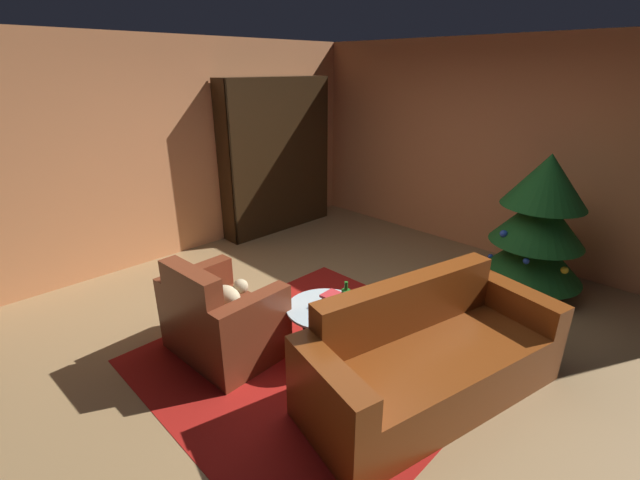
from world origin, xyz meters
name	(u,v)px	position (x,y,z in m)	size (l,w,h in m)	color
ground_plane	(340,327)	(0.00, 0.00, 0.00)	(6.62, 6.62, 0.00)	#99764B
wall_back	(492,150)	(0.00, 2.79, 1.33)	(5.58, 0.06, 2.65)	#D78450
wall_left	(180,150)	(-2.76, 0.00, 1.33)	(0.06, 5.63, 2.65)	#D78450
area_rug	(320,357)	(0.19, -0.46, 0.00)	(2.46, 2.59, 0.01)	#A11712
bookshelf_unit	(282,157)	(-2.53, 1.47, 1.07)	(0.32, 1.79, 2.17)	black
armchair_red	(221,320)	(-0.46, -0.99, 0.31)	(0.96, 0.74, 0.88)	brown
couch_red	(428,360)	(1.05, -0.19, 0.30)	(1.23, 2.12, 0.85)	brown
coffee_table	(326,312)	(0.16, -0.36, 0.39)	(0.66, 0.66, 0.44)	black
book_stack_on_table	(335,301)	(0.21, -0.30, 0.50)	(0.22, 0.18, 0.11)	gray
bottle_on_table	(346,300)	(0.33, -0.31, 0.55)	(0.07, 0.07, 0.28)	#1E611D
decorated_tree	(539,224)	(0.96, 1.98, 0.78)	(1.05, 1.05, 1.51)	brown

